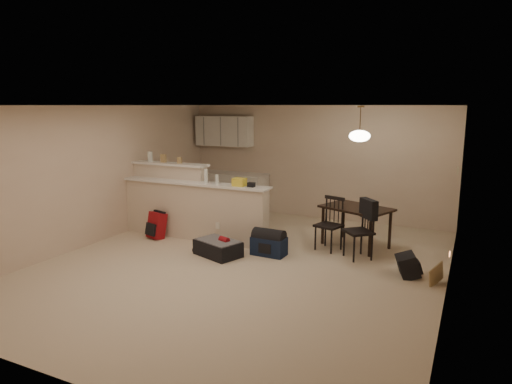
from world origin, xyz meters
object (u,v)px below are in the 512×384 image
Objects in this scene: pendant_lamp at (360,135)px; suitcase at (218,248)px; dining_chair_far at (358,230)px; navy_duffel at (269,246)px; black_daypack at (408,266)px; dining_table at (356,212)px; red_backpack at (157,225)px; dining_chair_near at (329,224)px.

suitcase is (-1.96, -1.53, -1.86)m from pendant_lamp.
dining_chair_far reaches higher than navy_duffel.
pendant_lamp is 2.46m from navy_duffel.
pendant_lamp is at bearing 154.47° from dining_chair_far.
dining_table is at bearing 25.77° from black_daypack.
dining_chair_far is (0.19, -0.63, -1.50)m from pendant_lamp.
black_daypack is (4.60, 0.00, -0.08)m from red_backpack.
dining_chair_far is 3.78m from red_backpack.
suitcase is at bearing -128.12° from dining_chair_near.
red_backpack is 2.35m from navy_duffel.
dining_table is at bearing 63.88° from dining_chair_near.
dining_chair_near reaches higher than suitcase.
pendant_lamp reaches higher than red_backpack.
black_daypack reaches higher than suitcase.
suitcase is (-1.58, -1.12, -0.34)m from dining_chair_near.
dining_chair_near is 1.63× the size of navy_duffel.
red_backpack is at bearing -178.02° from navy_duffel.
dining_chair_far is at bearing 42.96° from black_daypack.
suitcase is at bearing -109.81° from dining_chair_far.
red_backpack is (-3.17, -0.72, -0.22)m from dining_chair_near.
dining_table reaches higher than black_daypack.
dining_table is at bearing 154.47° from dining_chair_far.
pendant_lamp is 0.64× the size of dining_chair_far.
dining_chair_far is 1.04m from black_daypack.
dining_chair_far is 1.51m from navy_duffel.
navy_duffel is at bearing -136.92° from pendant_lamp.
dining_chair_near is 1.89× the size of red_backpack.
dining_table reaches higher than suitcase.
pendant_lamp is at bearing 57.37° from suitcase.
dining_table is at bearing 44.98° from navy_duffel.
pendant_lamp is at bearing -102.42° from dining_table.
suitcase is at bearing 80.15° from black_daypack.
navy_duffel is (-0.82, -0.71, -0.31)m from dining_chair_near.
dining_chair_far reaches higher than black_daypack.
suitcase is 3.04m from black_daypack.
dining_chair_far is (0.19, -0.63, -0.15)m from dining_table.
dining_chair_far reaches higher than red_backpack.
red_backpack reaches higher than suitcase.
pendant_lamp reaches higher than navy_duffel.
navy_duffel is 2.26m from black_daypack.
red_backpack reaches higher than black_daypack.
pendant_lamp is 1.08× the size of navy_duffel.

